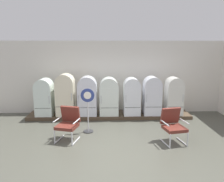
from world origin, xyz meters
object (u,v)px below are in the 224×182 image
(refrigerator_5, at_px, (152,95))
(armchair_right, at_px, (173,124))
(refrigerator_2, at_px, (87,95))
(refrigerator_4, at_px, (132,95))
(armchair_left, at_px, (68,122))
(refrigerator_6, at_px, (174,95))
(refrigerator_0, at_px, (44,96))
(refrigerator_1, at_px, (65,93))
(refrigerator_3, at_px, (109,95))
(sign_stand, at_px, (88,112))

(refrigerator_5, xyz_separation_m, armchair_right, (0.15, -2.25, -0.36))
(refrigerator_2, bearing_deg, refrigerator_4, 0.23)
(armchair_left, bearing_deg, refrigerator_6, 28.28)
(refrigerator_0, height_order, refrigerator_4, refrigerator_4)
(refrigerator_6, bearing_deg, refrigerator_1, 179.79)
(refrigerator_6, distance_m, armchair_right, 2.37)
(refrigerator_0, bearing_deg, refrigerator_5, -0.12)
(refrigerator_3, relative_size, armchair_left, 1.45)
(refrigerator_3, bearing_deg, sign_stand, -115.41)
(refrigerator_4, bearing_deg, refrigerator_1, 179.75)
(refrigerator_4, distance_m, sign_stand, 2.13)
(refrigerator_1, distance_m, refrigerator_4, 2.52)
(armchair_left, bearing_deg, refrigerator_3, 58.84)
(armchair_right, bearing_deg, refrigerator_2, 139.45)
(refrigerator_3, relative_size, refrigerator_4, 1.01)
(refrigerator_2, height_order, refrigerator_6, refrigerator_2)
(refrigerator_2, xyz_separation_m, refrigerator_4, (1.69, 0.01, -0.03))
(refrigerator_2, relative_size, refrigerator_3, 1.04)
(refrigerator_5, distance_m, refrigerator_6, 0.84)
(refrigerator_0, height_order, armchair_right, refrigerator_0)
(refrigerator_5, height_order, armchair_right, refrigerator_5)
(refrigerator_2, distance_m, refrigerator_5, 2.46)
(refrigerator_5, bearing_deg, refrigerator_1, 179.97)
(refrigerator_1, xyz_separation_m, armchair_left, (0.43, -2.01, -0.43))
(refrigerator_6, xyz_separation_m, armchair_right, (-0.70, -2.24, -0.35))
(refrigerator_1, distance_m, armchair_right, 4.13)
(armchair_left, bearing_deg, refrigerator_5, 35.04)
(refrigerator_0, xyz_separation_m, sign_stand, (1.76, -1.45, -0.20))
(refrigerator_5, bearing_deg, sign_stand, -148.28)
(refrigerator_0, relative_size, armchair_right, 1.42)
(armchair_right, distance_m, sign_stand, 2.61)
(refrigerator_3, distance_m, refrigerator_4, 0.87)
(refrigerator_4, xyz_separation_m, armchair_left, (-2.09, -2.00, -0.34))
(refrigerator_0, xyz_separation_m, refrigerator_1, (0.80, -0.01, 0.10))
(refrigerator_0, distance_m, refrigerator_5, 4.09)
(refrigerator_3, bearing_deg, armchair_right, -51.46)
(refrigerator_0, height_order, refrigerator_3, refrigerator_3)
(refrigerator_0, relative_size, refrigerator_5, 0.96)
(refrigerator_1, xyz_separation_m, refrigerator_3, (1.65, 0.00, -0.09))
(refrigerator_3, distance_m, armchair_left, 2.37)
(refrigerator_1, relative_size, sign_stand, 1.10)
(refrigerator_0, distance_m, refrigerator_6, 4.93)
(armchair_left, distance_m, sign_stand, 0.79)
(refrigerator_0, relative_size, armchair_left, 1.42)
(refrigerator_4, distance_m, armchair_right, 2.45)
(refrigerator_0, relative_size, refrigerator_1, 0.89)
(refrigerator_0, distance_m, refrigerator_2, 1.63)
(armchair_right, bearing_deg, refrigerator_3, 128.54)
(refrigerator_4, bearing_deg, refrigerator_3, 179.27)
(refrigerator_2, bearing_deg, refrigerator_5, 0.38)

